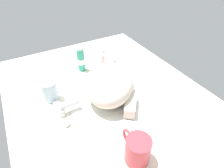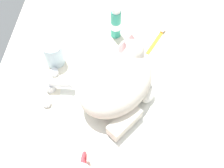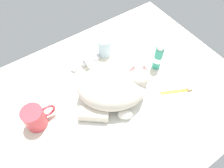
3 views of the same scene
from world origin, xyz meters
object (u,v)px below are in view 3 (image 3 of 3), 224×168
at_px(cat, 114,87).
at_px(toothbrush, 179,90).
at_px(rinse_cup, 105,47).
at_px(toothpaste_bottle, 158,57).
at_px(faucet, 86,63).
at_px(coffee_mug, 35,118).

height_order(cat, toothbrush, cat).
distance_m(rinse_cup, toothbrush, 0.38).
relative_size(rinse_cup, toothpaste_bottle, 0.66).
bearing_deg(toothbrush, rinse_cup, 111.30).
relative_size(toothpaste_bottle, toothbrush, 1.04).
height_order(faucet, rinse_cup, rinse_cup).
bearing_deg(toothbrush, cat, 152.23).
distance_m(cat, toothbrush, 0.28).
bearing_deg(coffee_mug, cat, -12.79).
distance_m(faucet, toothpaste_bottle, 0.32).
bearing_deg(faucet, toothpaste_bottle, -34.95).
bearing_deg(faucet, coffee_mug, -154.65).
relative_size(rinse_cup, toothbrush, 0.69).
xyz_separation_m(cat, coffee_mug, (-0.30, 0.07, -0.03)).
relative_size(coffee_mug, rinse_cup, 1.37).
bearing_deg(cat, toothpaste_bottle, 6.45).
bearing_deg(rinse_cup, coffee_mug, -158.68).
height_order(coffee_mug, toothpaste_bottle, toothpaste_bottle).
distance_m(faucet, rinse_cup, 0.11).
bearing_deg(toothbrush, coffee_mug, 160.19).
distance_m(faucet, cat, 0.22).
xyz_separation_m(coffee_mug, rinse_cup, (0.40, 0.16, -0.00)).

